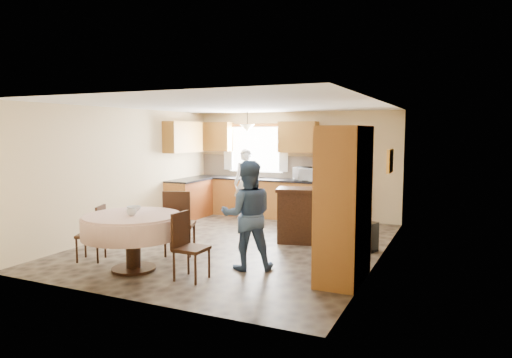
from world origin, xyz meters
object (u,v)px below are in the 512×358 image
object	(u,v)px
sideboard	(313,218)
dining_table	(133,227)
cupboard	(344,204)
chair_back	(179,220)
chair_right	(187,242)
person_dining	(247,215)
person_sink	(246,184)
chair_left	(95,230)
oven_tower	(338,176)

from	to	relation	value
sideboard	dining_table	distance (m)	3.30
cupboard	chair_back	size ratio (longest dim) A/B	1.95
cupboard	chair_right	distance (m)	2.22
cupboard	person_dining	bearing A→B (deg)	-176.72
person_sink	person_dining	xyz separation A→B (m)	(1.73, -3.55, -0.01)
chair_left	person_dining	xyz separation A→B (m)	(2.38, 0.61, 0.32)
chair_right	person_dining	distance (m)	1.00
dining_table	person_sink	distance (m)	4.32
chair_left	person_dining	distance (m)	2.48
sideboard	cupboard	world-z (taller)	cupboard
sideboard	chair_right	xyz separation A→B (m)	(-0.97, -2.70, 0.04)
sideboard	person_dining	bearing A→B (deg)	-115.02
chair_right	dining_table	bearing A→B (deg)	90.46
chair_left	person_sink	size ratio (longest dim) A/B	0.54
chair_right	oven_tower	bearing A→B (deg)	-9.80
dining_table	chair_back	bearing A→B (deg)	80.54
person_sink	chair_right	bearing A→B (deg)	-85.40
oven_tower	cupboard	bearing A→B (deg)	-74.49
oven_tower	cupboard	size ratio (longest dim) A/B	1.00
cupboard	chair_right	world-z (taller)	cupboard
chair_back	person_sink	bearing A→B (deg)	-105.29
oven_tower	sideboard	distance (m)	2.10
oven_tower	cupboard	xyz separation A→B (m)	(1.07, -3.86, -0.00)
chair_back	person_sink	world-z (taller)	person_sink
dining_table	chair_back	xyz separation A→B (m)	(0.16, 0.95, -0.05)
cupboard	person_sink	world-z (taller)	cupboard
oven_tower	dining_table	world-z (taller)	oven_tower
cupboard	person_dining	distance (m)	1.44
cupboard	dining_table	bearing A→B (deg)	-163.86
chair_left	person_dining	bearing A→B (deg)	81.97
oven_tower	person_dining	bearing A→B (deg)	-95.08
oven_tower	person_sink	distance (m)	2.13
oven_tower	cupboard	distance (m)	4.00
cupboard	person_sink	distance (m)	4.69
oven_tower	chair_left	world-z (taller)	oven_tower
chair_left	chair_right	bearing A→B (deg)	62.43
sideboard	cupboard	size ratio (longest dim) A/B	0.62
chair_left	oven_tower	bearing A→B (deg)	126.61
chair_left	person_sink	world-z (taller)	person_sink
person_dining	chair_right	bearing A→B (deg)	26.03
chair_back	person_dining	bearing A→B (deg)	150.36
chair_right	chair_left	bearing A→B (deg)	85.93
dining_table	chair_left	size ratio (longest dim) A/B	1.65
person_sink	chair_back	bearing A→B (deg)	-94.02
sideboard	chair_right	bearing A→B (deg)	-122.72
oven_tower	chair_left	xyz separation A→B (m)	(-2.73, -4.55, -0.57)
person_sink	person_dining	distance (m)	3.95
chair_back	chair_right	bearing A→B (deg)	107.48
oven_tower	chair_back	distance (m)	4.15
oven_tower	person_sink	xyz separation A→B (m)	(-2.08, -0.39, -0.24)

